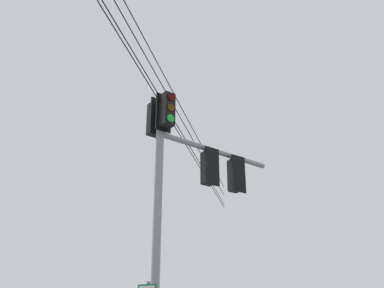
{
  "coord_description": "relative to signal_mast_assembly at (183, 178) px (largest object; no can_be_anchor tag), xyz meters",
  "views": [
    {
      "loc": [
        3.14,
        -10.74,
        1.25
      ],
      "look_at": [
        1.71,
        0.03,
        6.3
      ],
      "focal_mm": 42.83,
      "sensor_mm": 36.0,
      "label": 1
    }
  ],
  "objects": [
    {
      "name": "signal_mast_assembly",
      "position": [
        0.0,
        0.0,
        0.0
      ],
      "size": [
        3.05,
        2.96,
        7.37
      ],
      "color": "gray",
      "rests_on": "ground"
    },
    {
      "name": "overhead_wire_span",
      "position": [
        -0.43,
        0.35,
        2.35
      ],
      "size": [
        1.8,
        18.3,
        1.45
      ],
      "color": "black"
    }
  ]
}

